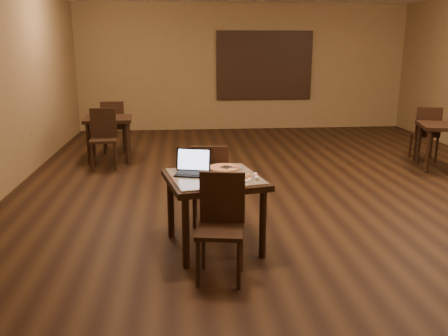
{
  "coord_description": "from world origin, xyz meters",
  "views": [
    {
      "loc": [
        -1.57,
        -6.67,
        2.02
      ],
      "look_at": [
        -1.15,
        -2.17,
        0.85
      ],
      "focal_mm": 38.0,
      "sensor_mm": 36.0,
      "label": 1
    }
  ],
  "objects": [
    {
      "name": "other_table_b_chair_far",
      "position": [
        -2.85,
        2.53,
        0.56
      ],
      "size": [
        0.46,
        0.46,
        1.0
      ],
      "rotation": [
        0.0,
        0.0,
        3.21
      ],
      "color": "black",
      "rests_on": "ground"
    },
    {
      "name": "napkin_roll",
      "position": [
        -0.85,
        -2.27,
        0.78
      ],
      "size": [
        0.05,
        0.18,
        0.04
      ],
      "rotation": [
        0.0,
        0.0,
        -0.07
      ],
      "color": "white",
      "rests_on": "tiled_table"
    },
    {
      "name": "pizza_slice",
      "position": [
        -1.03,
        -2.31,
        0.79
      ],
      "size": [
        0.25,
        0.25,
        0.02
      ],
      "primitive_type": null,
      "rotation": [
        0.0,
        0.0,
        0.4
      ],
      "color": "beige",
      "rests_on": "plate"
    },
    {
      "name": "laptop",
      "position": [
        -1.45,
        -2.02,
        0.83
      ],
      "size": [
        0.41,
        0.36,
        0.24
      ],
      "rotation": [
        0.0,
        0.0,
        -0.27
      ],
      "color": "black",
      "rests_on": "tiled_table"
    },
    {
      "name": "wall_back",
      "position": [
        0.0,
        5.0,
        1.5
      ],
      "size": [
        8.0,
        0.02,
        3.0
      ],
      "primitive_type": "cube",
      "color": "olive",
      "rests_on": "ground"
    },
    {
      "name": "chair_main_far",
      "position": [
        -1.25,
        -1.51,
        0.54
      ],
      "size": [
        0.44,
        0.44,
        0.96
      ],
      "rotation": [
        0.0,
        0.0,
        3.07
      ],
      "color": "black",
      "rests_on": "ground"
    },
    {
      "name": "chair_main_near",
      "position": [
        -1.23,
        -2.75,
        0.53
      ],
      "size": [
        0.47,
        0.47,
        0.94
      ],
      "rotation": [
        0.0,
        0.0,
        -0.18
      ],
      "color": "black",
      "rests_on": "ground"
    },
    {
      "name": "spatula",
      "position": [
        -1.11,
        -1.91,
        0.79
      ],
      "size": [
        0.26,
        0.26,
        0.01
      ],
      "primitive_type": "cube",
      "rotation": [
        0.0,
        0.0,
        0.78
      ],
      "color": "silver",
      "rests_on": "pizza_whole"
    },
    {
      "name": "pizza_pan",
      "position": [
        -1.13,
        -1.89,
        0.77
      ],
      "size": [
        0.38,
        0.38,
        0.01
      ],
      "primitive_type": "cylinder",
      "color": "silver",
      "rests_on": "tiled_table"
    },
    {
      "name": "other_table_b_chair_near",
      "position": [
        -2.87,
        1.36,
        0.56
      ],
      "size": [
        0.46,
        0.46,
        1.0
      ],
      "rotation": [
        0.0,
        0.0,
        0.07
      ],
      "color": "black",
      "rests_on": "ground"
    },
    {
      "name": "other_table_a",
      "position": [
        2.81,
        0.71,
        0.63
      ],
      "size": [
        0.99,
        0.99,
        0.76
      ],
      "rotation": [
        0.0,
        0.0,
        -0.26
      ],
      "color": "black",
      "rests_on": "ground"
    },
    {
      "name": "ground",
      "position": [
        0.0,
        0.0,
        0.0
      ],
      "size": [
        10.0,
        10.0,
        0.0
      ],
      "primitive_type": "plane",
      "color": "black",
      "rests_on": "ground"
    },
    {
      "name": "other_table_b",
      "position": [
        -2.86,
        1.94,
        0.64
      ],
      "size": [
        0.88,
        0.88,
        0.77
      ],
      "rotation": [
        0.0,
        0.0,
        0.07
      ],
      "color": "black",
      "rests_on": "ground"
    },
    {
      "name": "other_table_a_chair_far",
      "position": [
        2.79,
        1.28,
        0.55
      ],
      "size": [
        0.52,
        0.52,
        0.98
      ],
      "rotation": [
        0.0,
        0.0,
        2.89
      ],
      "color": "black",
      "rests_on": "ground"
    },
    {
      "name": "plate",
      "position": [
        -1.03,
        -2.31,
        0.77
      ],
      "size": [
        0.25,
        0.25,
        0.01
      ],
      "primitive_type": "cylinder",
      "color": "white",
      "rests_on": "tiled_table"
    },
    {
      "name": "tiled_table",
      "position": [
        -1.25,
        -2.13,
        0.66
      ],
      "size": [
        1.08,
        1.08,
        0.76
      ],
      "rotation": [
        0.0,
        0.0,
        0.2
      ],
      "color": "black",
      "rests_on": "ground"
    },
    {
      "name": "pizza_whole",
      "position": [
        -1.13,
        -1.89,
        0.78
      ],
      "size": [
        0.33,
        0.33,
        0.02
      ],
      "color": "beige",
      "rests_on": "pizza_pan"
    },
    {
      "name": "mural",
      "position": [
        0.5,
        4.96,
        1.55
      ],
      "size": [
        2.34,
        0.05,
        1.64
      ],
      "color": "#285A94",
      "rests_on": "wall_back"
    }
  ]
}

